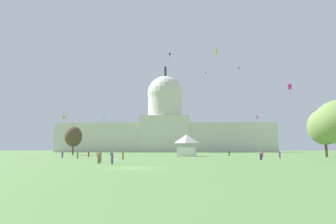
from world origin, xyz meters
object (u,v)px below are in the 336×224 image
kite_violet_high (239,68)px  kite_lime_low (64,117)px  person_orange_deep_crowd (97,154)px  kite_white_high (143,77)px  kite_pink_low (257,118)px  person_purple_mid_center (62,155)px  kite_blue_high (206,73)px  person_purple_front_center (280,155)px  kite_black_high (170,54)px  person_grey_back_left (100,157)px  person_teal_near_tree_east (111,154)px  kite_magenta_low (290,87)px  person_olive_edge_east (123,156)px  person_navy_aisle_center (261,156)px  person_red_mid_right (89,154)px  person_olive_front_right (78,155)px  person_purple_edge_west (262,154)px  person_red_front_left (263,154)px  tree_east_mid (325,127)px  kite_yellow_low (125,125)px  tree_west_near (73,137)px  person_navy_back_right (229,153)px  person_purple_near_tree_west (112,158)px  kite_gold_mid (216,52)px  person_olive_lawn_far_left (99,159)px  event_tent (187,145)px  capitol_building (165,128)px  kite_turquoise_mid (104,118)px  kite_cyan_mid (100,74)px

kite_violet_high → kite_lime_low: size_ratio=1.64×
person_orange_deep_crowd → kite_white_high: kite_white_high is taller
kite_lime_low → kite_pink_low: (77.21, 21.89, 1.74)m
person_purple_mid_center → kite_blue_high: 95.62m
person_purple_front_center → kite_black_high: bearing=102.8°
person_grey_back_left → person_orange_deep_crowd: bearing=-31.7°
person_teal_near_tree_east → kite_black_high: kite_black_high is taller
kite_magenta_low → person_olive_edge_east: bearing=24.0°
person_navy_aisle_center → person_grey_back_left: bearing=149.0°
person_red_mid_right → kite_pink_low: kite_pink_low is taller
person_olive_front_right → person_olive_edge_east: person_olive_front_right is taller
kite_pink_low → person_purple_mid_center: bearing=89.6°
person_purple_edge_west → person_red_front_left: (-3.61, -12.98, 0.14)m
tree_east_mid → kite_white_high: size_ratio=4.65×
kite_magenta_low → person_grey_back_left: bearing=38.5°
person_teal_near_tree_east → kite_yellow_low: kite_yellow_low is taller
tree_east_mid → person_purple_front_center: size_ratio=7.21×
tree_west_near → person_navy_back_right: tree_west_near is taller
kite_black_high → person_red_front_left: bearing=-76.3°
person_navy_aisle_center → kite_magenta_low: bearing=-6.5°
person_purple_near_tree_west → kite_magenta_low: 45.46m
person_teal_near_tree_east → person_orange_deep_crowd: bearing=-84.1°
tree_west_near → person_navy_aisle_center: 70.49m
tree_east_mid → person_red_front_left: 20.77m
person_navy_back_right → kite_gold_mid: bearing=165.8°
person_grey_back_left → person_olive_edge_east: size_ratio=1.07×
person_olive_lawn_far_left → person_grey_back_left: bearing=161.1°
person_orange_deep_crowd → event_tent: bearing=-144.4°
capitol_building → person_grey_back_left: capitol_building is taller
kite_turquoise_mid → person_purple_front_center: bearing=21.1°
person_navy_aisle_center → person_olive_edge_east: (-27.11, 1.77, 0.08)m
person_purple_edge_west → person_purple_near_tree_west: 57.81m
tree_west_near → kite_turquoise_mid: size_ratio=2.44×
person_teal_near_tree_east → event_tent: bearing=30.0°
kite_blue_high → person_orange_deep_crowd: bearing=150.2°
tree_east_mid → person_teal_near_tree_east: tree_east_mid is taller
person_purple_mid_center → kite_blue_high: bearing=42.2°
event_tent → kite_blue_high: bearing=87.5°
person_red_mid_right → person_olive_edge_east: 22.65m
person_olive_front_right → person_red_front_left: (43.86, 9.50, 0.03)m
kite_turquoise_mid → kite_black_high: bearing=52.9°
person_red_mid_right → person_grey_back_left: person_grey_back_left is taller
kite_cyan_mid → kite_yellow_low: 49.32m
kite_yellow_low → kite_lime_low: kite_yellow_low is taller
kite_yellow_low → capitol_building: bearing=121.7°
capitol_building → kite_blue_high: capitol_building is taller
person_olive_lawn_far_left → kite_cyan_mid: kite_cyan_mid is taller
capitol_building → person_grey_back_left: 157.49m
person_teal_near_tree_east → kite_black_high: 77.83m
person_red_mid_right → person_navy_aisle_center: (39.92, -20.45, -0.07)m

